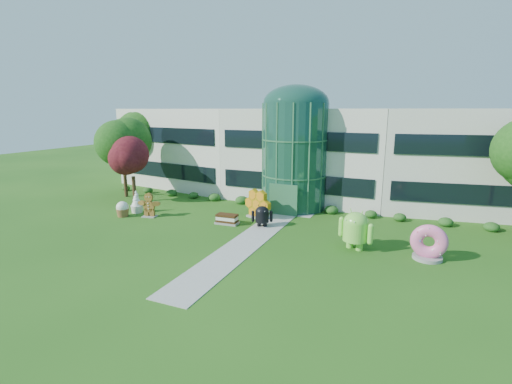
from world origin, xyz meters
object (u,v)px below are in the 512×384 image
at_px(android_black, 262,215).
at_px(gingerbread, 149,205).
at_px(android_green, 356,227).
at_px(donut, 429,242).

xyz_separation_m(android_black, gingerbread, (-10.14, -1.36, 0.08)).
distance_m(android_green, android_black, 7.87).
bearing_deg(android_green, gingerbread, -160.12).
height_order(android_green, gingerbread, android_green).
bearing_deg(android_black, donut, -31.34).
relative_size(android_black, gingerbread, 0.85).
height_order(android_green, donut, android_green).
bearing_deg(gingerbread, donut, -11.28).
distance_m(android_green, donut, 4.52).
bearing_deg(gingerbread, android_green, -11.77).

